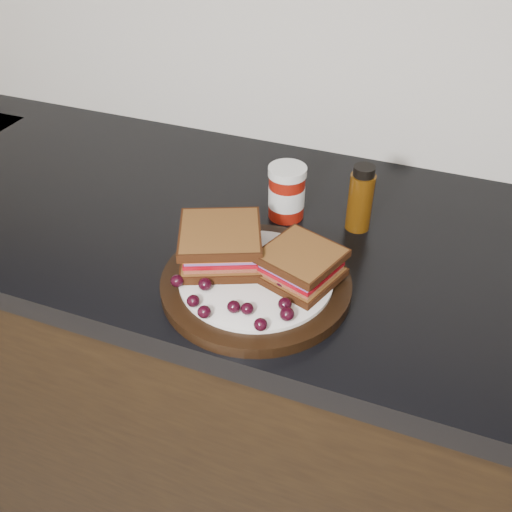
{
  "coord_description": "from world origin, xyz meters",
  "views": [
    {
      "loc": [
        0.15,
        0.95,
        1.46
      ],
      "look_at": [
        -0.08,
        1.54,
        0.96
      ],
      "focal_mm": 40.0,
      "sensor_mm": 36.0,
      "label": 1
    }
  ],
  "objects_px": {
    "condiment_jar": "(287,192)",
    "sandwich_left": "(221,245)",
    "oil_bottle": "(361,198)",
    "plate": "(256,283)"
  },
  "relations": [
    {
      "from": "plate",
      "to": "sandwich_left",
      "type": "height_order",
      "value": "sandwich_left"
    },
    {
      "from": "oil_bottle",
      "to": "sandwich_left",
      "type": "bearing_deg",
      "value": -130.99
    },
    {
      "from": "plate",
      "to": "sandwich_left",
      "type": "bearing_deg",
      "value": 164.6
    },
    {
      "from": "condiment_jar",
      "to": "oil_bottle",
      "type": "xyz_separation_m",
      "value": [
        0.12,
        0.01,
        0.01
      ]
    },
    {
      "from": "plate",
      "to": "oil_bottle",
      "type": "height_order",
      "value": "oil_bottle"
    },
    {
      "from": "plate",
      "to": "oil_bottle",
      "type": "bearing_deg",
      "value": 63.69
    },
    {
      "from": "sandwich_left",
      "to": "condiment_jar",
      "type": "distance_m",
      "value": 0.19
    },
    {
      "from": "plate",
      "to": "condiment_jar",
      "type": "distance_m",
      "value": 0.2
    },
    {
      "from": "oil_bottle",
      "to": "condiment_jar",
      "type": "bearing_deg",
      "value": -174.97
    },
    {
      "from": "condiment_jar",
      "to": "sandwich_left",
      "type": "bearing_deg",
      "value": -103.22
    }
  ]
}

